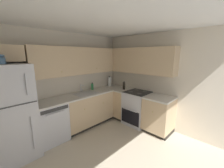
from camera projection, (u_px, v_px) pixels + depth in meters
ground_plane at (113, 159)px, 2.53m from camera, size 3.46×3.34×0.02m
wall_back at (64, 82)px, 3.44m from camera, size 3.56×0.05×2.41m
wall_right at (160, 81)px, 3.51m from camera, size 0.05×3.44×2.41m
ceiling at (113, 16)px, 2.03m from camera, size 3.56×3.44×0.05m
refrigerator at (7, 114)px, 2.37m from camera, size 0.81×0.73×1.72m
dishwasher at (51, 122)px, 3.00m from camera, size 0.60×0.63×0.86m
lower_cabinets_back at (88, 109)px, 3.70m from camera, size 1.36×0.62×0.86m
countertop_back at (87, 94)px, 3.60m from camera, size 2.56×0.60×0.03m
lower_cabinets_right at (146, 111)px, 3.57m from camera, size 0.62×1.54×0.86m
countertop_right at (146, 95)px, 3.48m from camera, size 0.60×1.54×0.03m
oven_range at (137, 108)px, 3.76m from camera, size 0.68×0.62×1.04m
upper_cabinets_back at (77, 61)px, 3.41m from camera, size 2.24×0.34×0.66m
upper_cabinets_right at (136, 61)px, 3.70m from camera, size 0.32×2.09×0.66m
sink at (86, 95)px, 3.55m from camera, size 0.57×0.40×0.10m
faucet at (81, 88)px, 3.66m from camera, size 0.07×0.16×0.21m
soap_bottle at (92, 87)px, 3.92m from camera, size 0.07×0.07×0.20m
paper_towel_roll at (110, 82)px, 4.37m from camera, size 0.11×0.11×0.34m
oil_bottle at (124, 86)px, 3.96m from camera, size 0.07×0.07×0.23m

